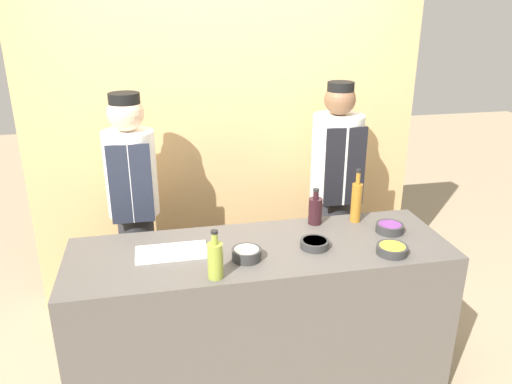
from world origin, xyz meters
The scene contains 13 objects.
ground_plane centered at (0.00, 0.00, 0.00)m, with size 14.00×14.00×0.00m, color tan.
cabinet_wall centered at (0.00, 1.19, 1.20)m, with size 2.87×0.18×2.40m.
counter centered at (0.00, 0.00, 0.47)m, with size 2.12×0.68×0.94m.
sauce_bowl_white centered at (-0.10, -0.11, 0.97)m, with size 0.16×0.16×0.06m.
sauce_bowl_green centered at (0.29, -0.06, 0.97)m, with size 0.16×0.16×0.04m.
sauce_bowl_yellow centered at (0.68, -0.21, 0.97)m, with size 0.17×0.17×0.05m.
sauce_bowl_purple centered at (0.79, 0.05, 0.97)m, with size 0.16×0.16×0.05m.
cutting_board centered at (-0.49, 0.03, 0.95)m, with size 0.38×0.18×0.02m.
bottle_wine centered at (0.39, 0.25, 1.03)m, with size 0.08×0.08×0.23m.
bottle_oil centered at (-0.29, -0.26, 1.04)m, with size 0.08×0.08×0.25m.
bottle_amber centered at (0.65, 0.24, 1.07)m, with size 0.06×0.06×0.34m.
chef_left centered at (-0.70, 0.74, 0.94)m, with size 0.33×0.33×1.70m.
chef_right centered at (0.70, 0.74, 0.94)m, with size 0.35×0.35×1.72m.
Camera 1 is at (-0.53, -2.41, 2.21)m, focal length 35.00 mm.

